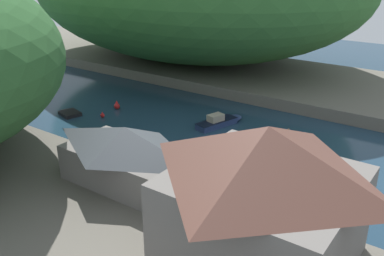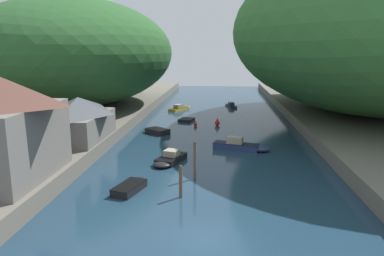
{
  "view_description": "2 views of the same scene",
  "coord_description": "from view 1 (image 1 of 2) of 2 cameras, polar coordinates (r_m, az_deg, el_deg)",
  "views": [
    {
      "loc": [
        -35.95,
        -2.9,
        18.19
      ],
      "look_at": [
        -0.89,
        21.89,
        0.77
      ],
      "focal_mm": 40.0,
      "sensor_mm": 36.0,
      "label": 1
    },
    {
      "loc": [
        0.93,
        -20.62,
        11.28
      ],
      "look_at": [
        -2.51,
        23.32,
        1.93
      ],
      "focal_mm": 35.0,
      "sensor_mm": 36.0,
      "label": 2
    }
  ],
  "objects": [
    {
      "name": "boathouse_shed",
      "position": [
        33.43,
        -8.76,
        -3.46
      ],
      "size": [
        5.75,
        10.56,
        4.66
      ],
      "color": "slate",
      "rests_on": "left_bank"
    },
    {
      "name": "boat_red_skiff",
      "position": [
        40.68,
        4.94,
        -3.98
      ],
      "size": [
        3.31,
        5.21,
        1.2
      ],
      "rotation": [
        0.0,
        0.0,
        2.83
      ],
      "color": "black",
      "rests_on": "water_surface"
    },
    {
      "name": "waterfront_building",
      "position": [
        24.23,
        9.58,
        -8.78
      ],
      "size": [
        10.11,
        10.43,
        8.46
      ],
      "color": "slate",
      "rests_on": "left_bank"
    },
    {
      "name": "boat_navy_launch",
      "position": [
        36.32,
        13.6,
        -8.1
      ],
      "size": [
        2.62,
        4.37,
        0.63
      ],
      "rotation": [
        0.0,
        0.0,
        6.0
      ],
      "color": "black",
      "rests_on": "water_surface"
    },
    {
      "name": "boat_yellow_tender",
      "position": [
        49.22,
        3.86,
        0.92
      ],
      "size": [
        6.61,
        3.26,
        1.47
      ],
      "rotation": [
        0.0,
        0.0,
        4.44
      ],
      "color": "navy",
      "rests_on": "water_surface"
    },
    {
      "name": "channel_buoy_far",
      "position": [
        55.11,
        -9.99,
        2.95
      ],
      "size": [
        0.76,
        0.76,
        1.14
      ],
      "color": "red",
      "rests_on": "water_surface"
    },
    {
      "name": "boat_far_right_bank",
      "position": [
        62.04,
        -24.15,
        3.38
      ],
      "size": [
        4.03,
        6.16,
        1.1
      ],
      "rotation": [
        0.0,
        0.0,
        5.83
      ],
      "color": "gold",
      "rests_on": "water_surface"
    },
    {
      "name": "right_bank",
      "position": [
        69.51,
        5.85,
        7.44
      ],
      "size": [
        22.0,
        120.0,
        1.51
      ],
      "color": "#666056",
      "rests_on": "ground"
    },
    {
      "name": "boat_mid_channel",
      "position": [
        45.74,
        -11.97,
        -1.39
      ],
      "size": [
        4.15,
        3.88,
        0.7
      ],
      "rotation": [
        0.0,
        0.0,
        0.88
      ],
      "color": "black",
      "rests_on": "water_surface"
    },
    {
      "name": "person_on_quay",
      "position": [
        37.3,
        -10.24,
        -3.2
      ],
      "size": [
        0.3,
        0.42,
        1.69
      ],
      "rotation": [
        0.0,
        0.0,
        1.79
      ],
      "color": "#282D3D",
      "rests_on": "left_bank"
    },
    {
      "name": "mooring_post_nearest",
      "position": [
        39.0,
        17.81,
        -4.71
      ],
      "size": [
        0.27,
        0.27,
        2.61
      ],
      "color": "brown",
      "rests_on": "water_surface"
    },
    {
      "name": "mooring_post_second",
      "position": [
        40.74,
        12.56,
        -2.32
      ],
      "size": [
        0.23,
        0.23,
        3.45
      ],
      "color": "brown",
      "rests_on": "water_surface"
    },
    {
      "name": "water_surface",
      "position": [
        52.02,
        -6.74,
        1.45
      ],
      "size": [
        130.0,
        130.0,
        0.0
      ],
      "primitive_type": "plane",
      "color": "#1E384C",
      "rests_on": "ground"
    },
    {
      "name": "channel_buoy_near",
      "position": [
        52.56,
        -11.86,
        1.69
      ],
      "size": [
        0.51,
        0.51,
        0.77
      ],
      "color": "red",
      "rests_on": "water_surface"
    },
    {
      "name": "boat_far_upstream",
      "position": [
        54.7,
        -16.13,
        1.97
      ],
      "size": [
        2.73,
        3.56,
        0.4
      ],
      "rotation": [
        0.0,
        0.0,
        6.02
      ],
      "color": "black",
      "rests_on": "water_surface"
    },
    {
      "name": "boat_moored_right",
      "position": [
        70.68,
        -19.61,
        6.12
      ],
      "size": [
        2.42,
        5.72,
        0.97
      ],
      "rotation": [
        0.0,
        0.0,
        0.21
      ],
      "color": "navy",
      "rests_on": "water_surface"
    }
  ]
}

